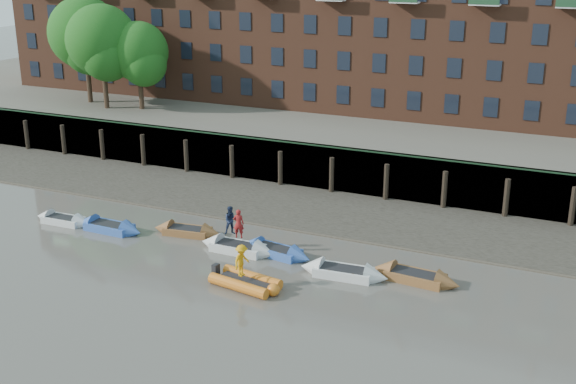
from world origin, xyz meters
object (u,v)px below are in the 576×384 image
Objects in this scene: rowboat_5 at (344,272)px; rowboat_1 at (109,227)px; rowboat_0 at (64,220)px; rowboat_3 at (238,248)px; rowboat_6 at (415,277)px; rowboat_4 at (276,251)px; rib_tender at (248,282)px; person_rower_b at (231,220)px; person_rower_a at (239,224)px; person_rib_crew at (242,260)px; rowboat_2 at (187,231)px.

rowboat_1 is at bearing 175.02° from rowboat_5.
rowboat_5 is at bearing -1.96° from rowboat_0.
rowboat_3 is (12.19, 0.54, 0.03)m from rowboat_0.
rowboat_6 is at bearing 3.42° from rowboat_1.
rowboat_4 is 4.35m from rib_tender.
person_rower_b reaches higher than rowboat_5.
rowboat_6 is at bearing 2.92° from rowboat_3.
rib_tender is 5.33m from person_rower_b.
person_rower_b reaches higher than rib_tender.
rowboat_4 is at bearing 162.15° from rowboat_5.
rowboat_3 is 1.03× the size of rowboat_4.
person_rower_a reaches higher than person_rib_crew.
rowboat_4 is at bearing 5.59° from rowboat_1.
rowboat_5 reaches higher than rowboat_3.
rowboat_3 is 4.70m from person_rib_crew.
rib_tender is at bearing -54.94° from rowboat_3.
rowboat_1 reaches higher than rowboat_4.
person_rower_a is (8.87, 0.30, 1.54)m from rowboat_1.
rowboat_5 is at bearing -42.72° from person_rower_b.
person_rower_a is (0.13, -0.09, 1.54)m from rowboat_3.
rowboat_4 reaches higher than rib_tender.
rowboat_0 is 0.93× the size of rowboat_2.
person_rower_a reaches higher than rowboat_2.
rowboat_5 is 7.37m from person_rower_b.
rowboat_1 is 9.01m from person_rower_a.
rowboat_1 is at bearing -176.78° from rowboat_3.
rowboat_0 is 1.06× the size of rib_tender.
person_rib_crew is at bearing -16.58° from rowboat_1.
rowboat_0 is 2.50× the size of person_rower_b.
rowboat_3 is at bearing -57.94° from person_rower_b.
person_rower_b is at bearing 137.29° from rib_tender.
rowboat_2 is at bearing 60.25° from person_rib_crew.
rowboat_3 is 1.55m from person_rower_a.
rowboat_4 is (6.20, -0.57, 0.01)m from rowboat_2.
rowboat_4 reaches higher than rowboat_2.
person_rower_b reaches higher than rowboat_4.
rowboat_1 is 2.79× the size of person_rower_b.
person_rower_b is at bearing 169.36° from rowboat_5.
rowboat_5 is 2.89× the size of person_rib_crew.
rowboat_5 is 5.17m from rib_tender.
rowboat_4 is 2.76× the size of person_rib_crew.
person_rower_b reaches higher than rowboat_3.
rowboat_1 is 15.40m from rowboat_5.
person_rower_b is (-7.17, 0.81, 1.52)m from rowboat_5.
rowboat_3 is 6.69m from rowboat_5.
person_rower_a is 1.00× the size of person_rib_crew.
person_rower_a is (-10.12, -0.50, 1.54)m from rowboat_6.
person_rib_crew is at bearing -58.51° from rowboat_3.
rowboat_0 is at bearing -176.87° from rowboat_2.
rowboat_5 is 3.73m from rowboat_6.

